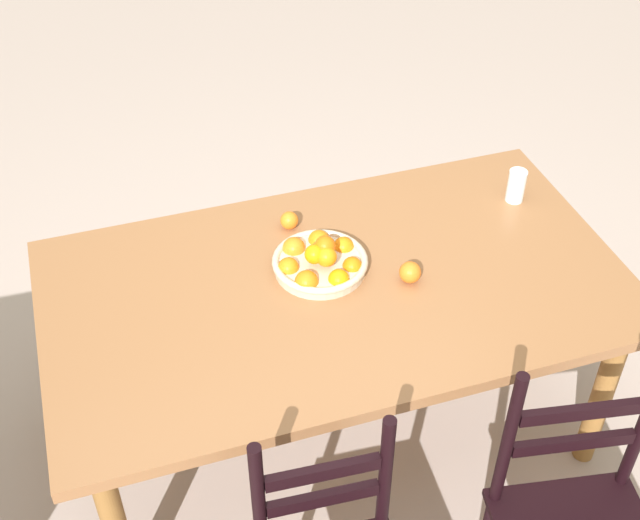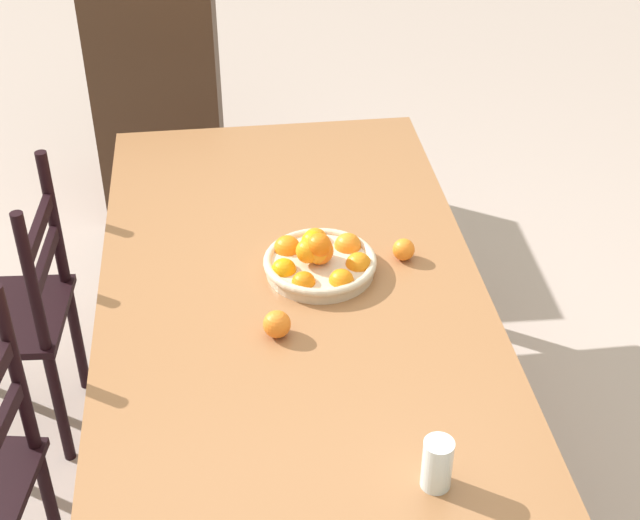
% 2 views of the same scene
% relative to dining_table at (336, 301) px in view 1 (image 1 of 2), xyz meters
% --- Properties ---
extents(ground_plane, '(12.00, 12.00, 0.00)m').
position_rel_dining_table_xyz_m(ground_plane, '(0.00, 0.00, -0.65)').
color(ground_plane, '#B3A098').
extents(dining_table, '(1.88, 1.05, 0.72)m').
position_rel_dining_table_xyz_m(dining_table, '(0.00, 0.00, 0.00)').
color(dining_table, '#95623C').
rests_on(dining_table, ground).
extents(fruit_bowl, '(0.31, 0.31, 0.14)m').
position_rel_dining_table_xyz_m(fruit_bowl, '(0.03, -0.08, 0.11)').
color(fruit_bowl, beige).
rests_on(fruit_bowl, dining_table).
extents(orange_loose_0, '(0.06, 0.06, 0.06)m').
position_rel_dining_table_xyz_m(orange_loose_0, '(0.06, -0.33, 0.11)').
color(orange_loose_0, orange).
rests_on(orange_loose_0, dining_table).
extents(orange_loose_1, '(0.07, 0.07, 0.07)m').
position_rel_dining_table_xyz_m(orange_loose_1, '(-0.23, 0.06, 0.11)').
color(orange_loose_1, orange).
rests_on(orange_loose_1, dining_table).
extents(drinking_glass, '(0.06, 0.06, 0.12)m').
position_rel_dining_table_xyz_m(drinking_glass, '(-0.76, -0.23, 0.14)').
color(drinking_glass, silver).
rests_on(drinking_glass, dining_table).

